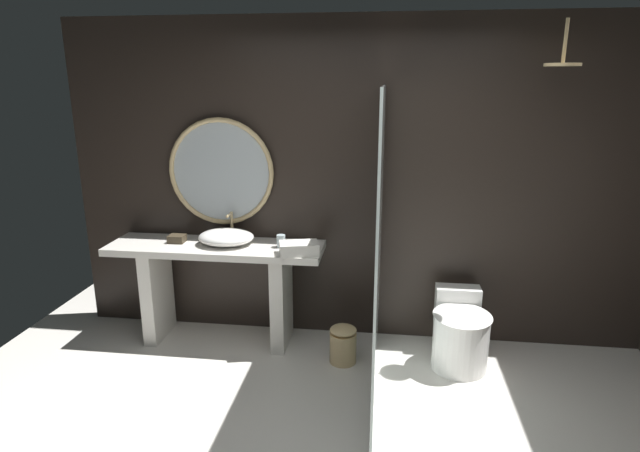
# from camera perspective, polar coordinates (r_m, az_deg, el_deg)

# --- Properties ---
(back_wall_panel) EXTENTS (4.80, 0.10, 2.60)m
(back_wall_panel) POSITION_cam_1_polar(r_m,az_deg,el_deg) (4.26, 4.36, 4.60)
(back_wall_panel) COLOR black
(back_wall_panel) RESTS_ON ground_plane
(vanity_counter) EXTENTS (1.73, 0.50, 0.84)m
(vanity_counter) POSITION_cam_1_polar(r_m,az_deg,el_deg) (4.37, -11.16, -5.49)
(vanity_counter) COLOR silver
(vanity_counter) RESTS_ON ground_plane
(vessel_sink) EXTENTS (0.45, 0.37, 0.23)m
(vessel_sink) POSITION_cam_1_polar(r_m,az_deg,el_deg) (4.26, -10.23, -1.19)
(vessel_sink) COLOR white
(vessel_sink) RESTS_ON vanity_counter
(tumbler_cup) EXTENTS (0.07, 0.07, 0.10)m
(tumbler_cup) POSITION_cam_1_polar(r_m,az_deg,el_deg) (4.13, -4.29, -1.66)
(tumbler_cup) COLOR silver
(tumbler_cup) RESTS_ON vanity_counter
(tissue_box) EXTENTS (0.13, 0.11, 0.06)m
(tissue_box) POSITION_cam_1_polar(r_m,az_deg,el_deg) (4.41, -15.38, -1.34)
(tissue_box) COLOR #3D3323
(tissue_box) RESTS_ON vanity_counter
(round_wall_mirror) EXTENTS (0.89, 0.04, 0.89)m
(round_wall_mirror) POSITION_cam_1_polar(r_m,az_deg,el_deg) (4.36, -10.78, 5.81)
(round_wall_mirror) COLOR #D6B77F
(shower_glass_panel) EXTENTS (0.02, 1.58, 2.08)m
(shower_glass_panel) POSITION_cam_1_polar(r_m,az_deg,el_deg) (3.50, 6.43, -2.29)
(shower_glass_panel) COLOR silver
(shower_glass_panel) RESTS_ON ground_plane
(rain_shower_head) EXTENTS (0.23, 0.23, 0.30)m
(rain_shower_head) POSITION_cam_1_polar(r_m,az_deg,el_deg) (3.92, 25.03, 15.98)
(rain_shower_head) COLOR #D6B77F
(toilet) EXTENTS (0.43, 0.61, 0.54)m
(toilet) POSITION_cam_1_polar(r_m,az_deg,el_deg) (4.18, 15.05, -11.34)
(toilet) COLOR white
(toilet) RESTS_ON ground_plane
(waste_bin) EXTENTS (0.21, 0.21, 0.30)m
(waste_bin) POSITION_cam_1_polar(r_m,az_deg,el_deg) (4.12, 2.54, -12.76)
(waste_bin) COLOR #D6B77F
(waste_bin) RESTS_ON ground_plane
(folded_hand_towel) EXTENTS (0.33, 0.25, 0.09)m
(folded_hand_towel) POSITION_cam_1_polar(r_m,az_deg,el_deg) (3.96, -2.31, -2.46)
(folded_hand_towel) COLOR silver
(folded_hand_towel) RESTS_ON vanity_counter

